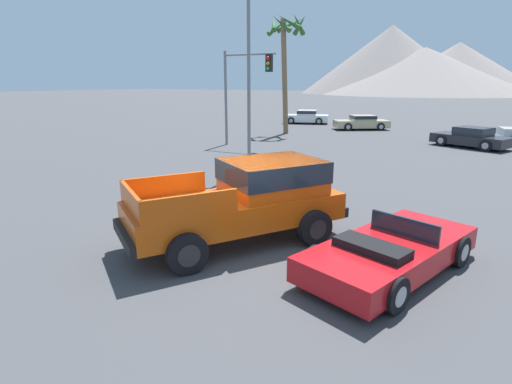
# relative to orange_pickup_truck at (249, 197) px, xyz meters

# --- Properties ---
(ground_plane) EXTENTS (320.00, 320.00, 0.00)m
(ground_plane) POSITION_rel_orange_pickup_truck_xyz_m (0.08, -0.33, -1.07)
(ground_plane) COLOR #424244
(orange_pickup_truck) EXTENTS (4.45, 5.43, 1.89)m
(orange_pickup_truck) POSITION_rel_orange_pickup_truck_xyz_m (0.00, 0.00, 0.00)
(orange_pickup_truck) COLOR #CC4C0C
(orange_pickup_truck) RESTS_ON ground_plane
(red_convertible_car) EXTENTS (2.98, 4.51, 1.04)m
(red_convertible_car) POSITION_rel_orange_pickup_truck_xyz_m (3.32, -0.15, -0.65)
(red_convertible_car) COLOR #B21419
(red_convertible_car) RESTS_ON ground_plane
(parked_car_white) EXTENTS (4.38, 2.93, 1.20)m
(parked_car_white) POSITION_rel_orange_pickup_truck_xyz_m (-9.39, 26.81, -0.46)
(parked_car_white) COLOR white
(parked_car_white) RESTS_ON ground_plane
(parked_car_tan) EXTENTS (4.46, 3.71, 1.13)m
(parked_car_tan) POSITION_rel_orange_pickup_truck_xyz_m (-3.67, 24.41, -0.49)
(parked_car_tan) COLOR tan
(parked_car_tan) RESTS_ON ground_plane
(parked_car_dark) EXTENTS (4.47, 3.32, 1.18)m
(parked_car_dark) POSITION_rel_orange_pickup_truck_xyz_m (4.27, 18.47, -0.47)
(parked_car_dark) COLOR #232328
(parked_car_dark) RESTS_ON ground_plane
(traffic_light_main) EXTENTS (3.35, 0.38, 5.42)m
(traffic_light_main) POSITION_rel_orange_pickup_truck_xyz_m (-7.52, 12.52, 2.71)
(traffic_light_main) COLOR slate
(traffic_light_main) RESTS_ON ground_plane
(street_lamp_post) EXTENTS (0.90, 0.24, 7.35)m
(street_lamp_post) POSITION_rel_orange_pickup_truck_xyz_m (-3.85, 6.67, 3.37)
(street_lamp_post) COLOR slate
(street_lamp_post) RESTS_ON ground_plane
(palm_tree_tall) EXTENTS (2.90, 2.82, 8.23)m
(palm_tree_tall) POSITION_rel_orange_pickup_truck_xyz_m (-8.00, 19.09, 5.12)
(palm_tree_tall) COLOR brown
(palm_tree_tall) RESTS_ON ground_plane
(distant_mountain_range) EXTENTS (140.13, 77.17, 21.46)m
(distant_mountain_range) POSITION_rel_orange_pickup_truck_xyz_m (1.85, 128.69, 7.11)
(distant_mountain_range) COLOR gray
(distant_mountain_range) RESTS_ON ground_plane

